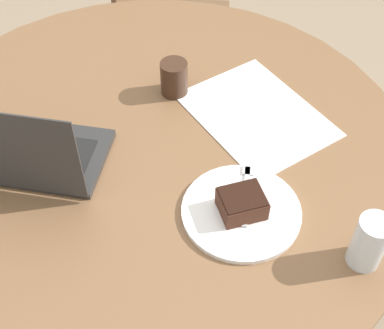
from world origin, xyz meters
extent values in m
plane|color=gray|center=(0.00, 0.00, 0.00)|extent=(12.00, 12.00, 0.00)
cylinder|color=brown|center=(0.00, 0.00, 0.01)|extent=(0.50, 0.50, 0.02)
cylinder|color=brown|center=(0.00, 0.00, 0.36)|extent=(0.11, 0.11, 0.68)
cylinder|color=brown|center=(0.00, 0.00, 0.72)|extent=(1.31, 1.31, 0.03)
cube|color=brown|center=(0.53, -0.75, 0.44)|extent=(0.59, 0.59, 0.02)
cube|color=brown|center=(0.48, -1.02, 0.22)|extent=(0.05, 0.05, 0.43)
cube|color=brown|center=(0.26, -0.71, 0.22)|extent=(0.05, 0.05, 0.43)
cube|color=brown|center=(0.80, -0.80, 0.22)|extent=(0.05, 0.05, 0.43)
cube|color=brown|center=(0.58, -0.49, 0.22)|extent=(0.05, 0.05, 0.43)
cube|color=white|center=(-0.15, -0.25, 0.74)|extent=(0.44, 0.38, 0.00)
cylinder|color=white|center=(-0.30, 0.04, 0.74)|extent=(0.26, 0.26, 0.01)
cube|color=#472619|center=(-0.30, 0.04, 0.77)|extent=(0.12, 0.12, 0.05)
cube|color=black|center=(-0.30, 0.04, 0.80)|extent=(0.11, 0.12, 0.00)
cube|color=silver|center=(-0.29, 0.00, 0.75)|extent=(0.10, 0.15, 0.00)
cube|color=silver|center=(-0.25, -0.06, 0.75)|extent=(0.04, 0.04, 0.00)
cylinder|color=#3D2619|center=(0.07, -0.19, 0.78)|extent=(0.07, 0.07, 0.09)
cylinder|color=silver|center=(-0.56, -0.02, 0.80)|extent=(0.07, 0.07, 0.13)
cube|color=#2D2D2D|center=(0.18, 0.20, 0.74)|extent=(0.40, 0.34, 0.02)
cube|color=black|center=(0.18, 0.20, 0.75)|extent=(0.30, 0.24, 0.00)
cube|color=#2D2D2D|center=(0.13, 0.30, 0.87)|extent=(0.30, 0.16, 0.23)
cube|color=black|center=(0.14, 0.29, 0.87)|extent=(0.29, 0.15, 0.21)
camera|label=1|loc=(-0.65, 0.66, 1.68)|focal=50.00mm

